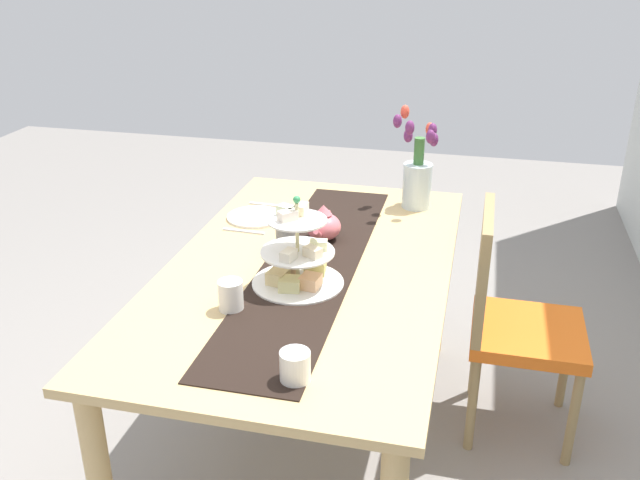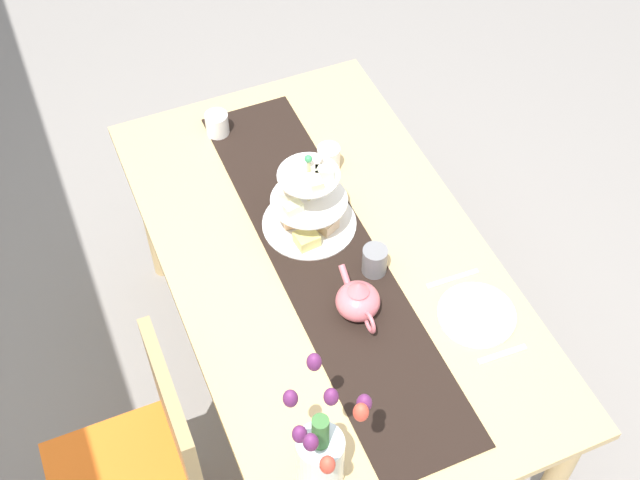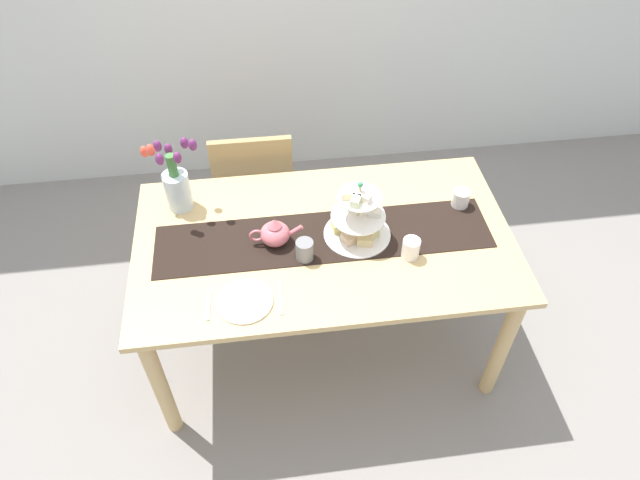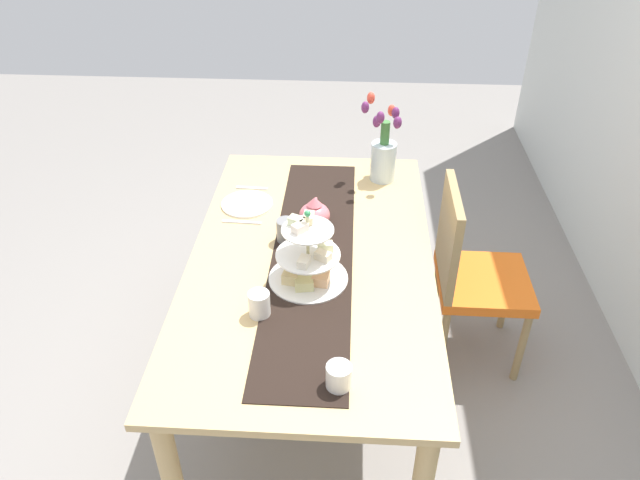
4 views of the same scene
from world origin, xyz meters
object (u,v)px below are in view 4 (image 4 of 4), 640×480
object	(u,v)px
knife_left	(242,222)
mug_white_text	(259,304)
tiered_cake_stand	(308,261)
teapot	(315,214)
chair_left	(470,270)
fork_left	(252,188)
cream_jug	(339,377)
dining_table	(311,276)
mug_grey	(286,230)
tulip_vase	(383,152)
dinner_plate_left	(247,204)

from	to	relation	value
knife_left	mug_white_text	world-z (taller)	mug_white_text
tiered_cake_stand	teapot	bearing A→B (deg)	-179.96
chair_left	fork_left	bearing A→B (deg)	-101.83
tiered_cake_stand	knife_left	distance (m)	0.49
chair_left	knife_left	world-z (taller)	chair_left
tiered_cake_stand	cream_jug	xyz separation A→B (m)	(0.51, 0.13, -0.04)
chair_left	teapot	xyz separation A→B (m)	(0.08, -0.71, 0.33)
dining_table	chair_left	distance (m)	0.78
tiered_cake_stand	mug_white_text	distance (m)	0.26
teapot	mug_white_text	distance (m)	0.59
dining_table	chair_left	size ratio (longest dim) A/B	1.86
dining_table	mug_grey	bearing A→B (deg)	-131.86
dining_table	tulip_vase	distance (m)	0.75
knife_left	mug_white_text	size ratio (longest dim) A/B	1.79
chair_left	dinner_plate_left	xyz separation A→B (m)	(-0.07, -1.02, 0.28)
teapot	mug_white_text	world-z (taller)	teapot
dining_table	dinner_plate_left	xyz separation A→B (m)	(-0.37, -0.31, 0.11)
tulip_vase	fork_left	distance (m)	0.64
mug_grey	knife_left	bearing A→B (deg)	-120.67
tiered_cake_stand	knife_left	size ratio (longest dim) A/B	1.79
cream_jug	mug_grey	xyz separation A→B (m)	(-0.76, -0.24, 0.01)
chair_left	mug_grey	bearing A→B (deg)	-76.42
dinner_plate_left	tiered_cake_stand	bearing A→B (deg)	31.53
dining_table	dinner_plate_left	size ratio (longest dim) A/B	7.34
cream_jug	knife_left	distance (m)	0.99
knife_left	tiered_cake_stand	bearing A→B (deg)	40.52
teapot	cream_jug	bearing A→B (deg)	8.51
tulip_vase	cream_jug	world-z (taller)	tulip_vase
teapot	mug_grey	size ratio (longest dim) A/B	2.51
dining_table	tulip_vase	world-z (taller)	tulip_vase
dinner_plate_left	fork_left	size ratio (longest dim) A/B	1.53
fork_left	mug_white_text	bearing A→B (deg)	10.50
tiered_cake_stand	dinner_plate_left	xyz separation A→B (m)	(-0.51, -0.32, -0.08)
cream_jug	fork_left	xyz separation A→B (m)	(-1.17, -0.45, -0.04)
chair_left	cream_jug	size ratio (longest dim) A/B	10.71
dinner_plate_left	knife_left	world-z (taller)	dinner_plate_left
tiered_cake_stand	mug_grey	world-z (taller)	tiered_cake_stand
cream_jug	knife_left	size ratio (longest dim) A/B	0.50
cream_jug	tiered_cake_stand	bearing A→B (deg)	-165.66
fork_left	mug_grey	size ratio (longest dim) A/B	1.58
chair_left	teapot	world-z (taller)	teapot
tulip_vase	mug_white_text	world-z (taller)	tulip_vase
chair_left	mug_white_text	bearing A→B (deg)	-53.03
cream_jug	mug_white_text	bearing A→B (deg)	-137.18
teapot	fork_left	world-z (taller)	teapot
knife_left	mug_white_text	distance (m)	0.60
knife_left	mug_grey	bearing A→B (deg)	59.33
dining_table	teapot	distance (m)	0.27
tulip_vase	fork_left	bearing A→B (deg)	-77.93
teapot	knife_left	bearing A→B (deg)	-90.53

